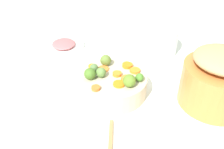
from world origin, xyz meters
TOP-DOWN VIEW (x-y plane):
  - tabletop at (0.00, 0.00)m, footprint 2.40×2.40m
  - serving_bowl_carrots at (0.03, 0.00)m, footprint 0.24×0.24m
  - metal_pot at (-0.31, 0.01)m, footprint 0.23×0.23m
  - stuffing_mound at (-0.31, 0.01)m, footprint 0.18×0.18m
  - carrot_slice_0 at (-0.02, 0.01)m, footprint 0.04×0.04m
  - carrot_slice_1 at (0.01, -0.01)m, footprint 0.04×0.04m
  - carrot_slice_2 at (-0.05, -0.04)m, footprint 0.05×0.05m
  - carrot_slice_3 at (0.00, 0.04)m, footprint 0.05×0.05m
  - carrot_slice_4 at (0.07, 0.08)m, footprint 0.04×0.04m
  - carrot_slice_5 at (0.11, -0.05)m, footprint 0.04×0.04m
  - carrot_slice_6 at (-0.02, -0.07)m, footprint 0.05×0.05m
  - carrot_slice_7 at (0.07, -0.04)m, footprint 0.06×0.06m
  - brussels_sprout_0 at (-0.03, 0.05)m, footprint 0.04×0.04m
  - brussels_sprout_1 at (0.10, 0.02)m, footprint 0.04×0.04m
  - brussels_sprout_2 at (0.10, -0.02)m, footprint 0.03×0.03m
  - brussels_sprout_3 at (-0.06, 0.01)m, footprint 0.03×0.03m
  - brussels_sprout_4 at (0.06, -0.07)m, footprint 0.04×0.04m
  - brussels_sprout_5 at (0.07, 0.01)m, footprint 0.04×0.04m
  - casserole_dish at (-0.11, -0.33)m, footprint 0.22×0.22m
  - ham_plate at (0.32, -0.32)m, footprint 0.22×0.22m
  - ham_slice_main at (0.30, -0.31)m, footprint 0.15×0.16m

SIDE VIEW (x-z plane):
  - tabletop at x=0.00m, z-range 0.00..0.02m
  - ham_plate at x=0.32m, z-range 0.02..0.03m
  - ham_slice_main at x=0.30m, z-range 0.03..0.05m
  - serving_bowl_carrots at x=0.03m, z-range 0.02..0.09m
  - casserole_dish at x=-0.11m, z-range 0.02..0.14m
  - metal_pot at x=-0.31m, z-range 0.02..0.16m
  - carrot_slice_5 at x=0.11m, z-range 0.09..0.10m
  - carrot_slice_7 at x=0.07m, z-range 0.09..0.10m
  - carrot_slice_3 at x=0.00m, z-range 0.09..0.10m
  - carrot_slice_2 at x=-0.05m, z-range 0.09..0.10m
  - carrot_slice_4 at x=0.07m, z-range 0.09..0.10m
  - carrot_slice_1 at x=0.01m, z-range 0.09..0.10m
  - carrot_slice_0 at x=-0.02m, z-range 0.09..0.10m
  - carrot_slice_6 at x=-0.02m, z-range 0.09..0.10m
  - brussels_sprout_3 at x=-0.06m, z-range 0.09..0.12m
  - brussels_sprout_2 at x=0.10m, z-range 0.09..0.12m
  - brussels_sprout_5 at x=0.07m, z-range 0.09..0.13m
  - brussels_sprout_1 at x=0.10m, z-range 0.09..0.13m
  - brussels_sprout_4 at x=0.06m, z-range 0.09..0.13m
  - brussels_sprout_0 at x=-0.03m, z-range 0.09..0.13m
  - stuffing_mound at x=-0.31m, z-range 0.16..0.22m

